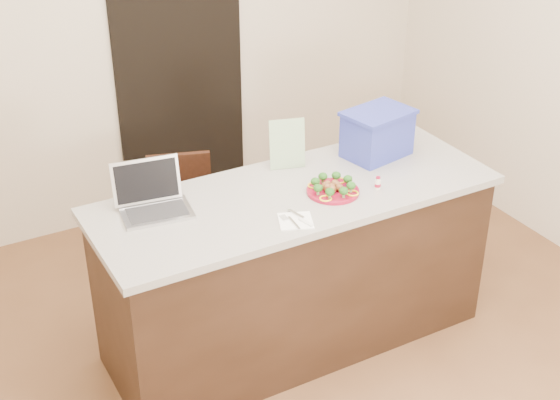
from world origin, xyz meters
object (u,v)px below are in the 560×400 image
plate (333,191)px  yogurt_bottle (378,184)px  napkin (296,221)px  chair (187,215)px  island (295,268)px  blue_box (377,133)px  laptop (152,197)px

plate → yogurt_bottle: yogurt_bottle is taller
napkin → chair: napkin is taller
napkin → yogurt_bottle: yogurt_bottle is taller
yogurt_bottle → chair: 1.25m
napkin → yogurt_bottle: bearing=8.8°
napkin → chair: size_ratio=0.19×
island → plate: plate is taller
plate → blue_box: (0.44, 0.25, 0.12)m
yogurt_bottle → laptop: laptop is taller
island → laptop: bearing=164.8°
plate → napkin: size_ratio=1.69×
chair → blue_box: bearing=-16.8°
chair → island: bearing=-51.3°
blue_box → laptop: bearing=167.5°
blue_box → plate: bearing=-161.2°
laptop → chair: 0.88m
napkin → island: bearing=59.6°
yogurt_bottle → blue_box: 0.40m
island → napkin: napkin is taller
plate → napkin: bearing=-153.1°
laptop → blue_box: size_ratio=0.89×
napkin → chair: 1.13m
napkin → laptop: laptop is taller
plate → chair: bearing=116.7°
plate → laptop: size_ratio=0.74×
laptop → blue_box: bearing=6.6°
blue_box → chair: blue_box is taller
yogurt_bottle → laptop: size_ratio=0.19×
yogurt_bottle → blue_box: (0.22, 0.32, 0.10)m
plate → yogurt_bottle: size_ratio=3.96×
island → yogurt_bottle: yogurt_bottle is taller
island → plate: size_ratio=7.82×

